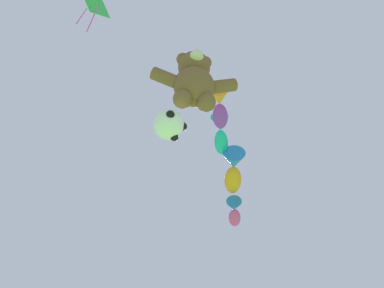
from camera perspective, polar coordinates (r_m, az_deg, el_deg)
name	(u,v)px	position (r m, az deg, el deg)	size (l,w,h in m)	color
teddy_bear_kite	(194,80)	(10.15, 0.35, 9.71)	(2.37, 1.04, 2.40)	brown
soccer_ball_kite	(169,125)	(8.64, -3.54, 2.96)	(0.79, 0.79, 0.73)	white
fish_kite_violet	(220,107)	(12.90, 4.24, 5.62)	(1.00, 1.72, 0.67)	purple
fish_kite_teal	(221,133)	(14.55, 4.38, 1.61)	(1.10, 2.03, 0.67)	#19ADB2
fish_kite_tangerine	(233,171)	(15.59, 6.31, -4.05)	(1.28, 2.48, 0.90)	orange
fish_kite_magenta	(234,212)	(16.95, 6.47, -10.23)	(1.04, 1.83, 0.67)	#E53F9E
diamond_kite	(94,5)	(12.76, -14.71, 19.87)	(0.98, 0.88, 2.66)	green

